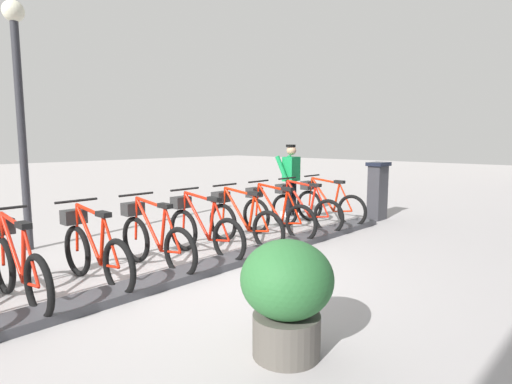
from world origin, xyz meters
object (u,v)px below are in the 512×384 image
(payment_kiosk, at_px, (378,190))
(bike_docked_1, at_px, (303,208))
(bike_docked_2, at_px, (274,214))
(bike_docked_4, at_px, (202,228))
(bike_docked_0, at_px, (327,204))
(bike_docked_3, at_px, (241,221))
(planter_bush, at_px, (287,292))
(worker_near_rack, at_px, (291,177))
(bike_docked_5, at_px, (153,238))
(bike_docked_6, at_px, (93,250))
(lamp_post, at_px, (19,90))
(bike_docked_7, at_px, (17,265))

(payment_kiosk, relative_size, bike_docked_1, 0.74)
(bike_docked_2, height_order, bike_docked_4, same)
(bike_docked_1, distance_m, bike_docked_4, 2.55)
(bike_docked_0, bearing_deg, bike_docked_3, 90.00)
(bike_docked_2, xyz_separation_m, planter_bush, (-2.80, 3.11, 0.11))
(bike_docked_4, relative_size, worker_near_rack, 1.04)
(bike_docked_4, distance_m, bike_docked_5, 0.85)
(bike_docked_6, bearing_deg, planter_bush, -174.08)
(bike_docked_1, bearing_deg, bike_docked_0, -90.00)
(bike_docked_3, bearing_deg, lamp_post, 47.21)
(payment_kiosk, height_order, bike_docked_5, payment_kiosk)
(bike_docked_4, height_order, bike_docked_6, same)
(bike_docked_0, xyz_separation_m, bike_docked_2, (0.00, 1.70, 0.00))
(bike_docked_5, relative_size, lamp_post, 0.45)
(bike_docked_3, height_order, bike_docked_7, same)
(bike_docked_3, relative_size, bike_docked_7, 1.00)
(bike_docked_2, xyz_separation_m, bike_docked_4, (0.00, 1.70, 0.00))
(bike_docked_2, xyz_separation_m, worker_near_rack, (1.12, -1.89, 0.48))
(bike_docked_6, xyz_separation_m, planter_bush, (-2.80, -0.29, 0.11))
(bike_docked_1, bearing_deg, bike_docked_3, 90.00)
(payment_kiosk, height_order, bike_docked_6, payment_kiosk)
(bike_docked_0, distance_m, bike_docked_2, 1.70)
(bike_docked_5, xyz_separation_m, bike_docked_6, (0.00, 0.85, 0.00))
(bike_docked_7, bearing_deg, worker_near_rack, -79.67)
(payment_kiosk, xyz_separation_m, lamp_post, (2.91, 6.22, 1.87))
(bike_docked_1, distance_m, planter_bush, 4.86)
(bike_docked_1, distance_m, lamp_post, 5.27)
(bike_docked_7, bearing_deg, bike_docked_0, -90.00)
(bike_docked_0, bearing_deg, bike_docked_2, 90.00)
(bike_docked_3, bearing_deg, bike_docked_4, 90.00)
(bike_docked_2, bearing_deg, worker_near_rack, -59.31)
(payment_kiosk, xyz_separation_m, bike_docked_0, (0.57, 1.14, -0.24))
(bike_docked_1, xyz_separation_m, bike_docked_4, (0.00, 2.55, 0.00))
(bike_docked_3, bearing_deg, worker_near_rack, -67.76)
(bike_docked_6, height_order, worker_near_rack, worker_near_rack)
(bike_docked_4, height_order, planter_bush, bike_docked_4)
(bike_docked_4, bearing_deg, bike_docked_6, 90.00)
(bike_docked_6, height_order, planter_bush, bike_docked_6)
(bike_docked_4, relative_size, bike_docked_6, 1.00)
(payment_kiosk, relative_size, bike_docked_4, 0.74)
(bike_docked_6, bearing_deg, bike_docked_5, -90.00)
(bike_docked_4, bearing_deg, bike_docked_3, -90.00)
(bike_docked_3, distance_m, bike_docked_7, 3.41)
(payment_kiosk, height_order, bike_docked_1, payment_kiosk)
(bike_docked_5, distance_m, lamp_post, 3.25)
(bike_docked_0, xyz_separation_m, worker_near_rack, (1.12, -0.18, 0.48))
(bike_docked_5, height_order, bike_docked_7, same)
(payment_kiosk, xyz_separation_m, bike_docked_5, (0.57, 5.40, -0.24))
(bike_docked_4, bearing_deg, bike_docked_1, -90.00)
(bike_docked_3, distance_m, bike_docked_4, 0.85)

